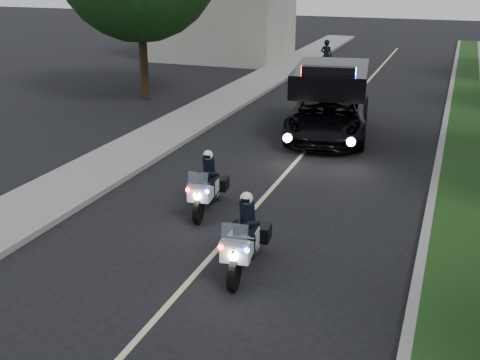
# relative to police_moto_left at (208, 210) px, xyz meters

# --- Properties ---
(ground) EXTENTS (120.00, 120.00, 0.00)m
(ground) POSITION_rel_police_moto_left_xyz_m (1.04, -3.23, 0.00)
(ground) COLOR black
(ground) RESTS_ON ground
(curb_right) EXTENTS (0.20, 60.00, 0.15)m
(curb_right) POSITION_rel_police_moto_left_xyz_m (5.14, 6.77, 0.07)
(curb_right) COLOR gray
(curb_right) RESTS_ON ground
(grass_verge) EXTENTS (1.20, 60.00, 0.16)m
(grass_verge) POSITION_rel_police_moto_left_xyz_m (5.84, 6.77, 0.08)
(grass_verge) COLOR #193814
(grass_verge) RESTS_ON ground
(curb_left) EXTENTS (0.20, 60.00, 0.15)m
(curb_left) POSITION_rel_police_moto_left_xyz_m (-3.06, 6.77, 0.07)
(curb_left) COLOR gray
(curb_left) RESTS_ON ground
(sidewalk_left) EXTENTS (2.00, 60.00, 0.16)m
(sidewalk_left) POSITION_rel_police_moto_left_xyz_m (-4.16, 6.77, 0.08)
(sidewalk_left) COLOR gray
(sidewalk_left) RESTS_ON ground
(building_far) EXTENTS (8.00, 6.00, 7.00)m
(building_far) POSITION_rel_police_moto_left_xyz_m (-8.96, 22.77, 3.50)
(building_far) COLOR #A8A396
(building_far) RESTS_ON ground
(lane_marking) EXTENTS (0.12, 50.00, 0.01)m
(lane_marking) POSITION_rel_police_moto_left_xyz_m (1.04, 6.77, 0.00)
(lane_marking) COLOR #BFB78C
(lane_marking) RESTS_ON ground
(police_moto_left) EXTENTS (0.85, 1.85, 1.52)m
(police_moto_left) POSITION_rel_police_moto_left_xyz_m (0.00, 0.00, 0.00)
(police_moto_left) COLOR silver
(police_moto_left) RESTS_ON ground
(police_moto_right) EXTENTS (0.86, 1.95, 1.61)m
(police_moto_right) POSITION_rel_police_moto_left_xyz_m (1.87, -2.44, 0.00)
(police_moto_right) COLOR silver
(police_moto_right) RESTS_ON ground
(police_suv) EXTENTS (3.42, 6.04, 2.79)m
(police_suv) POSITION_rel_police_moto_left_xyz_m (1.29, 7.65, 0.00)
(police_suv) COLOR black
(police_suv) RESTS_ON ground
(bicycle) EXTENTS (0.80, 1.81, 0.92)m
(bicycle) POSITION_rel_police_moto_left_xyz_m (-1.38, 19.05, 0.00)
(bicycle) COLOR black
(bicycle) RESTS_ON ground
(cyclist) EXTENTS (0.67, 0.49, 1.74)m
(cyclist) POSITION_rel_police_moto_left_xyz_m (-1.38, 19.05, 0.00)
(cyclist) COLOR black
(cyclist) RESTS_ON ground
(tree_left_near) EXTENTS (7.34, 7.34, 11.58)m
(tree_left_near) POSITION_rel_police_moto_left_xyz_m (-7.68, 10.61, 0.00)
(tree_left_near) COLOR #184216
(tree_left_near) RESTS_ON ground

